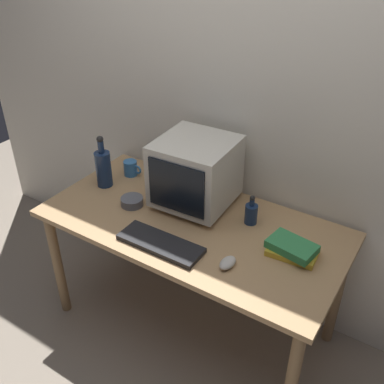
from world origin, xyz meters
name	(u,v)px	position (x,y,z in m)	size (l,w,h in m)	color
ground_plane	(192,322)	(0.00, 0.00, 0.00)	(6.00, 6.00, 0.00)	gray
back_wall	(238,101)	(0.00, 0.44, 1.25)	(4.00, 0.08, 2.50)	silver
desk	(192,236)	(0.00, 0.00, 0.66)	(1.55, 0.77, 0.75)	tan
crt_monitor	(195,172)	(-0.08, 0.15, 0.94)	(0.40, 0.40, 0.37)	beige
keyboard	(160,244)	(-0.02, -0.24, 0.76)	(0.42, 0.15, 0.02)	black
computer_mouse	(228,263)	(0.31, -0.19, 0.76)	(0.06, 0.10, 0.04)	beige
bottle_tall	(103,167)	(-0.62, 0.03, 0.86)	(0.09, 0.09, 0.31)	navy
bottle_short	(251,213)	(0.25, 0.16, 0.81)	(0.06, 0.06, 0.16)	navy
book_stack	(292,249)	(0.52, 0.03, 0.78)	(0.24, 0.17, 0.07)	gold
mug	(131,168)	(-0.56, 0.20, 0.79)	(0.12, 0.08, 0.09)	#3370B2
cd_spindle	(132,201)	(-0.35, -0.04, 0.77)	(0.12, 0.12, 0.04)	#595B66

